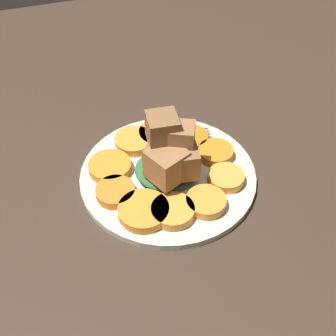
# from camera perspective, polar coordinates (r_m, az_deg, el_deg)

# --- Properties ---
(table_slab) EXTENTS (1.20, 1.20, 0.02)m
(table_slab) POSITION_cam_1_polar(r_m,az_deg,el_deg) (0.68, 0.00, -1.84)
(table_slab) COLOR #38281E
(table_slab) RESTS_ON ground
(plate) EXTENTS (0.25, 0.25, 0.01)m
(plate) POSITION_cam_1_polar(r_m,az_deg,el_deg) (0.67, 0.00, -0.96)
(plate) COLOR beige
(plate) RESTS_ON table_slab
(carrot_slice_0) EXTENTS (0.05, 0.05, 0.01)m
(carrot_slice_0) POSITION_cam_1_polar(r_m,az_deg,el_deg) (0.65, 7.08, -1.18)
(carrot_slice_0) COLOR #F99539
(carrot_slice_0) RESTS_ON plate
(carrot_slice_1) EXTENTS (0.05, 0.05, 0.01)m
(carrot_slice_1) POSITION_cam_1_polar(r_m,az_deg,el_deg) (0.69, 5.84, 1.89)
(carrot_slice_1) COLOR orange
(carrot_slice_1) RESTS_ON plate
(carrot_slice_2) EXTENTS (0.05, 0.05, 0.01)m
(carrot_slice_2) POSITION_cam_1_polar(r_m,az_deg,el_deg) (0.71, 2.85, 3.66)
(carrot_slice_2) COLOR orange
(carrot_slice_2) RESTS_ON plate
(carrot_slice_3) EXTENTS (0.06, 0.06, 0.01)m
(carrot_slice_3) POSITION_cam_1_polar(r_m,az_deg,el_deg) (0.72, -1.01, 4.18)
(carrot_slice_3) COLOR orange
(carrot_slice_3) RESTS_ON plate
(carrot_slice_4) EXTENTS (0.06, 0.06, 0.01)m
(carrot_slice_4) POSITION_cam_1_polar(r_m,az_deg,el_deg) (0.70, -4.18, 3.29)
(carrot_slice_4) COLOR orange
(carrot_slice_4) RESTS_ON plate
(carrot_slice_5) EXTENTS (0.06, 0.06, 0.01)m
(carrot_slice_5) POSITION_cam_1_polar(r_m,az_deg,el_deg) (0.67, -7.09, 0.16)
(carrot_slice_5) COLOR orange
(carrot_slice_5) RESTS_ON plate
(carrot_slice_6) EXTENTS (0.05, 0.05, 0.01)m
(carrot_slice_6) POSITION_cam_1_polar(r_m,az_deg,el_deg) (0.63, -6.42, -2.91)
(carrot_slice_6) COLOR orange
(carrot_slice_6) RESTS_ON plate
(carrot_slice_7) EXTENTS (0.07, 0.07, 0.01)m
(carrot_slice_7) POSITION_cam_1_polar(r_m,az_deg,el_deg) (0.61, -3.00, -5.22)
(carrot_slice_7) COLOR orange
(carrot_slice_7) RESTS_ON plate
(carrot_slice_8) EXTENTS (0.06, 0.06, 0.01)m
(carrot_slice_8) POSITION_cam_1_polar(r_m,az_deg,el_deg) (0.61, 0.59, -5.26)
(carrot_slice_8) COLOR orange
(carrot_slice_8) RESTS_ON plate
(carrot_slice_9) EXTENTS (0.05, 0.05, 0.01)m
(carrot_slice_9) POSITION_cam_1_polar(r_m,az_deg,el_deg) (0.62, 4.65, -4.14)
(carrot_slice_9) COLOR orange
(carrot_slice_9) RESTS_ON plate
(center_pile) EXTENTS (0.09, 0.10, 0.10)m
(center_pile) POSITION_cam_1_polar(r_m,az_deg,el_deg) (0.63, 0.22, 1.38)
(center_pile) COLOR #2D6033
(center_pile) RESTS_ON plate
(fork) EXTENTS (0.18, 0.03, 0.00)m
(fork) POSITION_cam_1_polar(r_m,az_deg,el_deg) (0.71, -1.45, 3.30)
(fork) COLOR #B2B2B7
(fork) RESTS_ON plate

